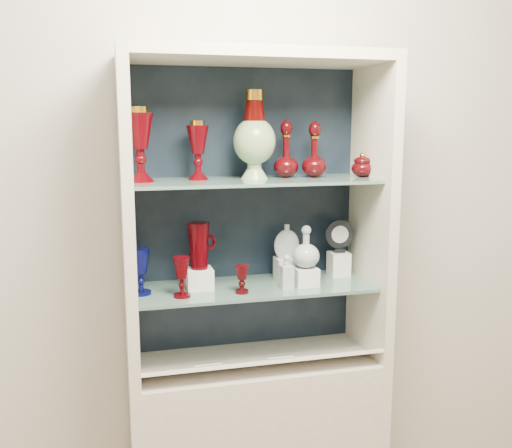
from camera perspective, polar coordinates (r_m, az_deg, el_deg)
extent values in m
cube|color=beige|center=(2.38, -1.29, 3.27)|extent=(3.50, 0.02, 2.80)
cube|color=beige|center=(2.52, 0.00, -21.21)|extent=(1.00, 0.40, 0.75)
cube|color=black|center=(2.36, -1.12, 1.38)|extent=(0.98, 0.02, 1.15)
cube|color=beige|center=(2.12, -12.70, 0.12)|extent=(0.04, 0.40, 1.15)
cube|color=beige|center=(2.34, 11.47, 1.10)|extent=(0.04, 0.40, 1.15)
cube|color=beige|center=(2.16, 0.00, 16.38)|extent=(1.00, 0.40, 0.04)
cube|color=slate|center=(2.26, -0.12, -6.31)|extent=(0.92, 0.34, 0.01)
cube|color=slate|center=(2.18, -0.13, 4.33)|extent=(0.92, 0.34, 0.01)
cube|color=beige|center=(2.23, 0.70, -13.74)|extent=(0.92, 0.17, 0.09)
cube|color=white|center=(2.19, -4.95, -13.88)|extent=(0.10, 0.06, 0.03)
cube|color=white|center=(2.24, 2.29, -13.22)|extent=(0.10, 0.06, 0.03)
cube|color=silver|center=(2.22, -5.68, -5.45)|extent=(0.10, 0.10, 0.08)
cube|color=silver|center=(2.34, 3.06, -4.47)|extent=(0.09, 0.09, 0.09)
cube|color=silver|center=(2.27, 4.98, -5.23)|extent=(0.09, 0.09, 0.07)
cube|color=silver|center=(2.42, 8.26, -3.97)|extent=(0.08, 0.08, 0.10)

